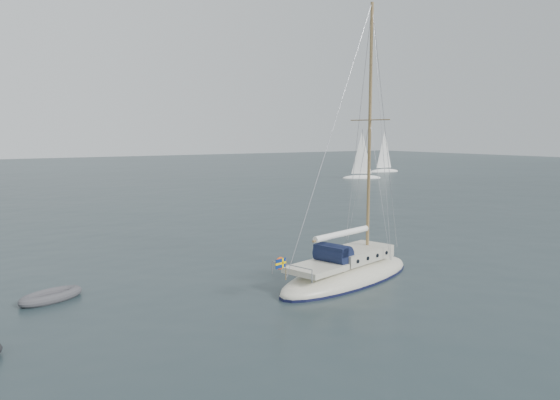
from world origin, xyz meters
TOP-DOWN VIEW (x-y plane):
  - ground at (0.00, 0.00)m, footprint 300.00×300.00m
  - sailboat at (3.81, -1.73)m, footprint 10.11×3.03m
  - dinghy at (-9.31, 2.87)m, footprint 2.99×1.35m
  - distant_yacht_c at (45.63, 44.69)m, footprint 6.40×3.41m
  - distant_yacht_b at (59.25, 53.77)m, footprint 6.50×3.47m

SIDE VIEW (x-z plane):
  - ground at x=0.00m, z-range 0.00..0.00m
  - dinghy at x=-9.31m, z-range -0.03..0.40m
  - sailboat at x=3.81m, z-range -6.11..8.29m
  - distant_yacht_c at x=45.63m, z-range -0.62..7.86m
  - distant_yacht_b at x=59.25m, z-range -0.63..7.99m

